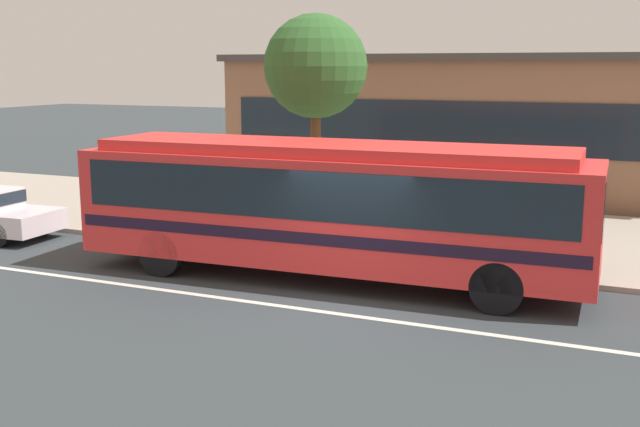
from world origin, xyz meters
name	(u,v)px	position (x,y,z in m)	size (l,w,h in m)	color
ground_plane	(346,301)	(0.00, 0.00, 0.00)	(120.00, 120.00, 0.00)	#333A3E
sidewalk_slab	(436,231)	(0.00, 6.71, 0.06)	(60.00, 8.00, 0.12)	#A3988A
lane_stripe_center	(331,313)	(0.00, -0.80, 0.00)	(56.00, 0.16, 0.01)	silver
transit_bus	(330,201)	(-0.91, 1.36, 1.70)	(11.00, 2.92, 2.92)	red
pedestrian_waiting_near_sign	(592,224)	(4.15, 4.25, 1.08)	(0.43, 0.43, 1.64)	#3F283F
bus_stop_sign	(559,195)	(3.50, 3.50, 1.79)	(0.13, 0.44, 2.61)	gray
street_tree_near_stop	(316,67)	(-2.98, 5.28, 4.46)	(2.72, 2.72, 5.74)	brown
station_building	(477,123)	(-0.70, 14.67, 2.46)	(17.27, 7.59, 4.90)	#8B6147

